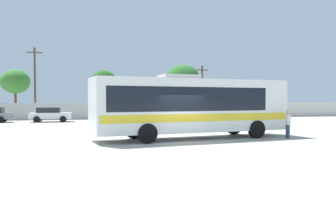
{
  "coord_description": "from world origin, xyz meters",
  "views": [
    {
      "loc": [
        -5.16,
        -17.6,
        2.24
      ],
      "look_at": [
        -0.1,
        2.88,
        1.52
      ],
      "focal_mm": 37.08,
      "sensor_mm": 36.0,
      "label": 1
    }
  ],
  "objects": [
    {
      "name": "perimeter_wall",
      "position": [
        0.0,
        24.16,
        0.96
      ],
      "size": [
        80.0,
        0.3,
        1.91
      ],
      "primitive_type": "cube",
      "color": "beige",
      "rests_on": "ground_plane"
    },
    {
      "name": "parked_car_rightmost_silver",
      "position": [
        4.61,
        20.02,
        0.76
      ],
      "size": [
        4.22,
        2.1,
        1.43
      ],
      "color": "#B7BABF",
      "rests_on": "ground_plane"
    },
    {
      "name": "roadside_tree_midright",
      "position": [
        8.67,
        29.8,
        5.18
      ],
      "size": [
        4.99,
        4.99,
        7.31
      ],
      "color": "brown",
      "rests_on": "ground_plane"
    },
    {
      "name": "utility_pole_near",
      "position": [
        11.0,
        28.03,
        3.69
      ],
      "size": [
        1.8,
        0.36,
        7.03
      ],
      "color": "#4C3823",
      "rests_on": "ground_plane"
    },
    {
      "name": "utility_pole_far",
      "position": [
        -10.78,
        27.53,
        4.52
      ],
      "size": [
        1.8,
        0.26,
        8.66
      ],
      "color": "#4C3823",
      "rests_on": "ground_plane"
    },
    {
      "name": "ground_plane",
      "position": [
        0.0,
        10.0,
        0.0
      ],
      "size": [
        300.0,
        300.0,
        0.0
      ],
      "primitive_type": "plane",
      "color": "#A3A099"
    },
    {
      "name": "parked_car_second_white",
      "position": [
        -8.4,
        20.09,
        0.78
      ],
      "size": [
        4.16,
        2.09,
        1.48
      ],
      "color": "silver",
      "rests_on": "ground_plane"
    },
    {
      "name": "attendant_by_bus_door",
      "position": [
        6.64,
        0.56,
        0.94
      ],
      "size": [
        0.36,
        0.36,
        1.65
      ],
      "color": "#33476B",
      "rests_on": "ground_plane"
    },
    {
      "name": "coach_bus_white_yellow",
      "position": [
        0.95,
        1.65,
        1.96
      ],
      "size": [
        11.93,
        4.19,
        3.68
      ],
      "color": "white",
      "rests_on": "ground_plane"
    },
    {
      "name": "roadside_tree_left",
      "position": [
        -13.49,
        30.23,
        4.61
      ],
      "size": [
        3.66,
        3.66,
        6.19
      ],
      "color": "brown",
      "rests_on": "ground_plane"
    },
    {
      "name": "roadside_tree_midleft",
      "position": [
        -2.38,
        29.24,
        4.76
      ],
      "size": [
        3.32,
        3.32,
        6.2
      ],
      "color": "brown",
      "rests_on": "ground_plane"
    },
    {
      "name": "parked_car_third_silver",
      "position": [
        -2.19,
        19.96,
        0.8
      ],
      "size": [
        4.65,
        2.22,
        1.5
      ],
      "color": "#B7BABF",
      "rests_on": "ground_plane"
    }
  ]
}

